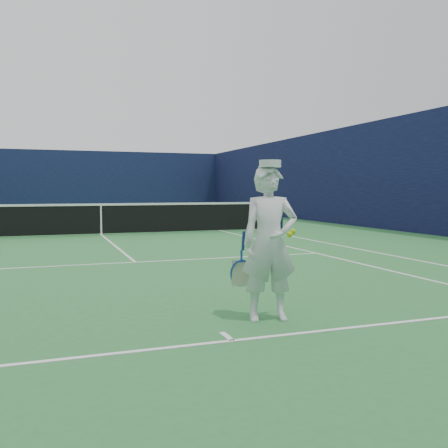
{
  "coord_description": "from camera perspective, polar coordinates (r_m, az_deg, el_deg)",
  "views": [
    {
      "loc": [
        -1.66,
        -16.28,
        1.46
      ],
      "look_at": [
        0.67,
        -9.78,
        0.98
      ],
      "focal_mm": 40.0,
      "sensor_mm": 36.0,
      "label": 1
    }
  ],
  "objects": [
    {
      "name": "ground",
      "position": [
        16.43,
        -13.84,
        -1.21
      ],
      "size": [
        80.0,
        80.0,
        0.0
      ],
      "primitive_type": "plane",
      "color": "#2B7335",
      "rests_on": "ground"
    },
    {
      "name": "court_markings",
      "position": [
        16.43,
        -13.84,
        -1.2
      ],
      "size": [
        11.03,
        23.83,
        0.01
      ],
      "color": "white",
      "rests_on": "ground"
    },
    {
      "name": "windscreen_fence",
      "position": [
        16.37,
        -13.96,
        5.78
      ],
      "size": [
        20.12,
        36.12,
        4.0
      ],
      "color": "#0F1637",
      "rests_on": "ground"
    },
    {
      "name": "tennis_net",
      "position": [
        16.39,
        -13.88,
        0.72
      ],
      "size": [
        12.88,
        0.09,
        1.07
      ],
      "color": "#141E4C",
      "rests_on": "ground"
    },
    {
      "name": "tennis_player",
      "position": [
        5.55,
        5.22,
        -2.13
      ],
      "size": [
        0.75,
        0.58,
        1.78
      ],
      "rotation": [
        0.0,
        0.0,
        -0.18
      ],
      "color": "white",
      "rests_on": "ground"
    }
  ]
}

